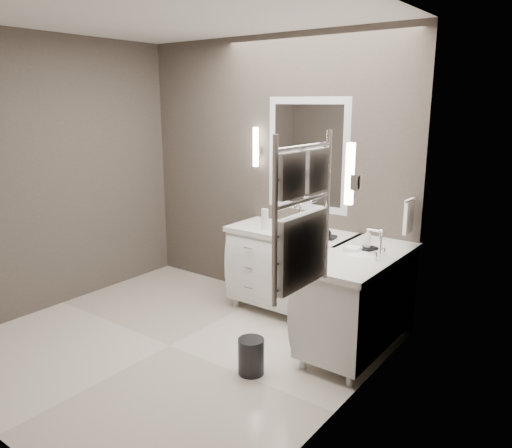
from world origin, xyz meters
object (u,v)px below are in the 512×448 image
Objects in this scene: vanity_back at (291,266)px; vanity_right at (359,296)px; towel_ladder at (302,224)px; waste_bin at (251,356)px.

vanity_back is 0.93m from vanity_right.
towel_ladder reaches higher than vanity_right.
vanity_back is at bearing 108.46° from waste_bin.
waste_bin is (0.39, -1.16, -0.34)m from vanity_back.
towel_ladder is at bearing -33.17° from waste_bin.
vanity_back is at bearing 124.10° from towel_ladder.
towel_ladder is at bearing -55.90° from vanity_back.
waste_bin is (-0.49, -0.83, -0.34)m from vanity_right.
vanity_right is at bearing 59.63° from waste_bin.
waste_bin is at bearing 146.83° from towel_ladder.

